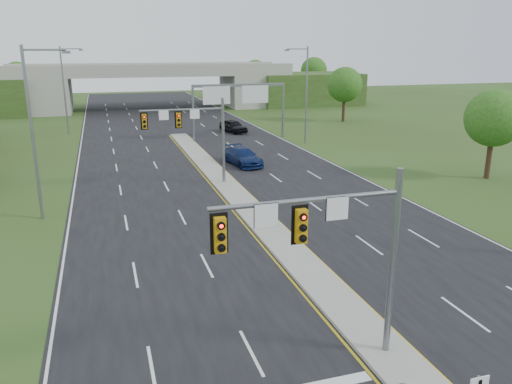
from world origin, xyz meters
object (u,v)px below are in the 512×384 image
Objects in this scene: sign_gantry at (238,96)px; car_far_b at (243,157)px; signal_mast_far at (195,128)px; car_far_c at (233,126)px; signal_mast_near at (336,241)px; overpass at (152,89)px.

sign_gantry reaches higher than car_far_b.
signal_mast_far is 21.91m from sign_gantry.
car_far_b is at bearing 47.77° from signal_mast_far.
signal_mast_near is at bearing -117.65° from car_far_c.
signal_mast_near is at bearing -101.25° from sign_gantry.
signal_mast_near is 45.88m from sign_gantry.
car_far_b is (5.62, 6.19, -3.90)m from signal_mast_far.
sign_gantry is (8.95, 19.99, 0.51)m from signal_mast_far.
signal_mast_near is at bearing -91.62° from overpass.
car_far_c reaches higher than car_far_b.
signal_mast_near is 0.09× the size of overpass.
signal_mast_far is 55.13m from overpass.
signal_mast_near is 0.60× the size of sign_gantry.
signal_mast_far is 1.44× the size of car_far_c.
signal_mast_far is 1.26× the size of car_far_b.
signal_mast_near is 51.06m from car_far_c.
overpass is 16.41× the size of car_far_c.
overpass is 31.09m from car_far_c.
sign_gantry is at bearing 67.67° from car_far_b.
car_far_b is at bearing -118.76° from car_far_c.
sign_gantry is at bearing 65.89° from signal_mast_far.
signal_mast_far is 9.23m from car_far_b.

